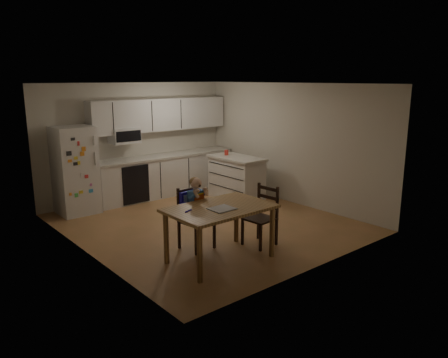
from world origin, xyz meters
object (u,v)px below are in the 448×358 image
object	(u,v)px
refrigerator	(75,170)
chair_side	(264,211)
red_cup	(226,153)
kitchen_island	(236,178)
chair_booster	(194,205)
dining_table	(220,214)

from	to	relation	value
refrigerator	chair_side	xyz separation A→B (m)	(1.64, -3.52, -0.31)
red_cup	kitchen_island	bearing A→B (deg)	-85.45
refrigerator	kitchen_island	size ratio (longest dim) A/B	1.33
refrigerator	red_cup	world-z (taller)	refrigerator
kitchen_island	red_cup	bearing A→B (deg)	94.55
chair_booster	chair_side	distance (m)	1.11
kitchen_island	red_cup	world-z (taller)	red_cup
dining_table	chair_side	xyz separation A→B (m)	(0.94, 0.06, -0.16)
refrigerator	chair_side	size ratio (longest dim) A/B	1.79
red_cup	dining_table	bearing A→B (deg)	-131.79
chair_side	refrigerator	bearing A→B (deg)	-159.37
refrigerator	red_cup	xyz separation A→B (m)	(3.02, -0.97, 0.15)
kitchen_island	chair_side	size ratio (longest dim) A/B	1.34
kitchen_island	dining_table	size ratio (longest dim) A/B	0.85
red_cup	chair_side	bearing A→B (deg)	-118.50
chair_booster	chair_side	size ratio (longest dim) A/B	1.20
kitchen_island	chair_booster	size ratio (longest dim) A/B	1.12
red_cup	refrigerator	bearing A→B (deg)	162.16
refrigerator	kitchen_island	world-z (taller)	refrigerator
dining_table	chair_side	world-z (taller)	chair_side
kitchen_island	chair_booster	xyz separation A→B (m)	(-2.36, -1.68, 0.21)
chair_side	kitchen_island	bearing A→B (deg)	143.56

